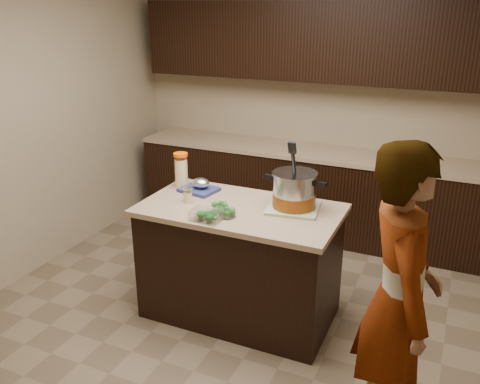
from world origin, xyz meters
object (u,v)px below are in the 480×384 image
Objects in this scene: lemonade_pitcher at (181,171)px; person at (398,302)px; stock_pot at (294,192)px; island at (240,262)px.

lemonade_pitcher is 2.08m from person.
person is at bearing -44.66° from stock_pot.
island is 1.49m from person.
stock_pot is 0.98m from lemonade_pitcher.
lemonade_pitcher is at bearing 160.84° from island.
lemonade_pitcher is (-0.98, 0.08, 0.00)m from stock_pot.
person is at bearing -31.25° from island.
lemonade_pitcher is (-0.61, 0.21, 0.58)m from island.
lemonade_pitcher is 0.16× the size of person.
person reaches higher than stock_pot.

